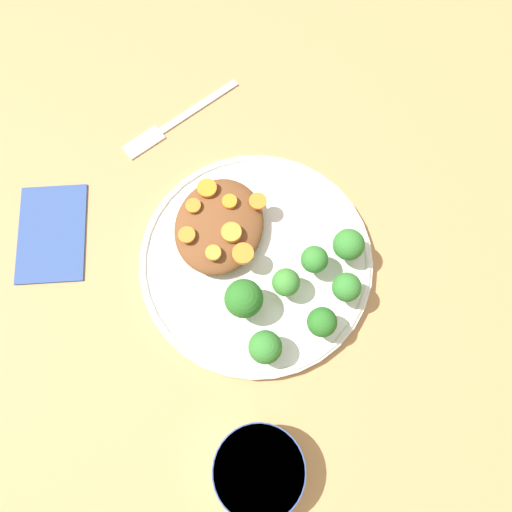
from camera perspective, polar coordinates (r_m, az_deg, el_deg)
The scene contains 21 objects.
ground_plane at distance 0.63m, azimuth 0.00°, elevation -0.80°, with size 4.00×4.00×0.00m, color tan.
plate at distance 0.62m, azimuth 0.00°, elevation -0.55°, with size 0.29×0.29×0.02m.
dip_bowl at distance 0.58m, azimuth 0.34°, elevation -23.25°, with size 0.10×0.10×0.04m.
stew_mound at distance 0.61m, azimuth -4.23°, elevation 3.46°, with size 0.13×0.11×0.03m, color brown.
broccoli_floret_0 at distance 0.58m, azimuth 3.43°, elevation -3.10°, with size 0.03×0.03×0.05m.
broccoli_floret_1 at distance 0.57m, azimuth 7.51°, elevation -7.56°, with size 0.03×0.03×0.05m.
broccoli_floret_2 at distance 0.56m, azimuth 1.06°, elevation -10.40°, with size 0.04×0.04×0.05m.
broccoli_floret_3 at distance 0.60m, azimuth 10.52°, elevation 1.24°, with size 0.04×0.04×0.05m.
broccoli_floret_4 at distance 0.59m, azimuth 6.67°, elevation -0.45°, with size 0.03×0.03×0.05m.
broccoli_floret_5 at distance 0.57m, azimuth -0.97°, elevation -5.02°, with size 0.04×0.04×0.06m.
broccoli_floret_6 at distance 0.58m, azimuth 10.27°, elevation -3.59°, with size 0.03×0.03×0.05m.
carrot_slice_0 at distance 0.61m, azimuth -7.19°, elevation 5.73°, with size 0.02×0.02×0.00m, color orange.
carrot_slice_1 at distance 0.59m, azimuth -7.91°, elevation 2.39°, with size 0.02×0.02×0.00m, color orange.
carrot_slice_2 at distance 0.58m, azimuth -4.91°, elevation 0.37°, with size 0.02×0.02×0.01m, color orange.
carrot_slice_3 at distance 0.59m, azimuth -2.83°, elevation 2.71°, with size 0.02×0.02×0.01m, color orange.
carrot_slice_4 at distance 0.61m, azimuth -3.04°, elevation 6.24°, with size 0.02×0.02×0.01m, color orange.
carrot_slice_5 at distance 0.61m, azimuth 0.22°, elevation 6.28°, with size 0.02×0.02×0.00m, color orange.
carrot_slice_6 at distance 0.61m, azimuth -5.62°, elevation 7.73°, with size 0.02×0.02×0.00m, color orange.
carrot_slice_7 at distance 0.58m, azimuth -1.49°, elevation 0.27°, with size 0.03×0.03×0.01m, color orange.
fork at distance 0.72m, azimuth -9.66°, elevation 14.66°, with size 0.16×0.13×0.01m.
napkin at distance 0.69m, azimuth -22.35°, elevation 2.48°, with size 0.15×0.12×0.01m.
Camera 1 is at (0.17, 0.04, 0.60)m, focal length 35.00 mm.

